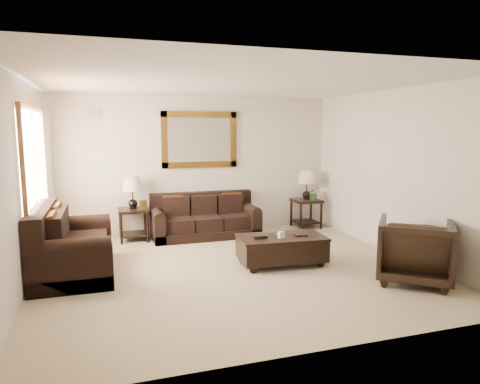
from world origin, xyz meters
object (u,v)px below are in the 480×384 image
object	(u,v)px
sofa	(205,221)
end_table_right	(307,191)
end_table_left	(133,199)
loveseat	(69,249)
coffee_table	(282,247)
armchair	(415,247)

from	to	relation	value
sofa	end_table_right	bearing A→B (deg)	2.28
end_table_left	end_table_right	world-z (taller)	end_table_right
loveseat	end_table_left	size ratio (longest dim) A/B	1.46
sofa	end_table_right	distance (m)	2.26
sofa	loveseat	size ratio (longest dim) A/B	1.15
sofa	loveseat	distance (m)	2.82
sofa	loveseat	bearing A→B (deg)	-145.74
end_table_left	end_table_right	xyz separation A→B (m)	(3.54, 0.00, 0.00)
end_table_left	coffee_table	xyz separation A→B (m)	(2.05, -2.18, -0.50)
end_table_right	armchair	world-z (taller)	end_table_right
sofa	coffee_table	distance (m)	2.21
end_table_left	coffee_table	distance (m)	3.04
armchair	sofa	bearing A→B (deg)	-18.16
loveseat	end_table_right	world-z (taller)	end_table_right
sofa	armchair	size ratio (longest dim) A/B	2.13
sofa	coffee_table	xyz separation A→B (m)	(0.72, -2.09, -0.02)
coffee_table	armchair	bearing A→B (deg)	-36.94
coffee_table	armchair	distance (m)	1.89
end_table_left	coffee_table	bearing A→B (deg)	-46.71
loveseat	end_table_right	xyz separation A→B (m)	(4.54, 1.67, 0.42)
loveseat	armchair	distance (m)	4.80
coffee_table	loveseat	bearing A→B (deg)	174.32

